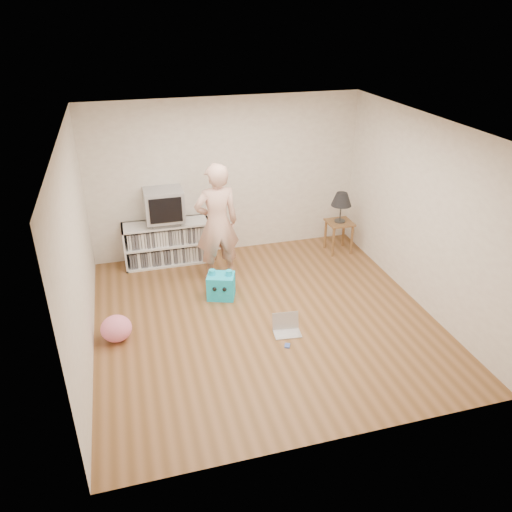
{
  "coord_description": "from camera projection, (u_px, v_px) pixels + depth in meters",
  "views": [
    {
      "loc": [
        -1.64,
        -5.49,
        3.87
      ],
      "look_at": [
        -0.0,
        0.4,
        0.76
      ],
      "focal_mm": 35.0,
      "sensor_mm": 36.0,
      "label": 1
    }
  ],
  "objects": [
    {
      "name": "person",
      "position": [
        217.0,
        224.0,
        7.42
      ],
      "size": [
        0.71,
        0.5,
        1.86
      ],
      "primitive_type": "imported",
      "rotation": [
        0.0,
        0.0,
        3.23
      ],
      "color": "beige",
      "rests_on": "ground"
    },
    {
      "name": "side_table",
      "position": [
        339.0,
        229.0,
        8.52
      ],
      "size": [
        0.42,
        0.42,
        0.55
      ],
      "color": "brown",
      "rests_on": "ground"
    },
    {
      "name": "walls",
      "position": [
        265.0,
        231.0,
        6.26
      ],
      "size": [
        4.52,
        4.52,
        2.6
      ],
      "color": "beige",
      "rests_on": "ground"
    },
    {
      "name": "ground",
      "position": [
        264.0,
        318.0,
        6.85
      ],
      "size": [
        4.5,
        4.5,
        0.0
      ],
      "primitive_type": "plane",
      "color": "brown",
      "rests_on": "ground"
    },
    {
      "name": "table_lamp",
      "position": [
        341.0,
        200.0,
        8.28
      ],
      "size": [
        0.34,
        0.34,
        0.52
      ],
      "color": "#333333",
      "rests_on": "side_table"
    },
    {
      "name": "plush_pink",
      "position": [
        116.0,
        328.0,
        6.34
      ],
      "size": [
        0.45,
        0.45,
        0.33
      ],
      "primitive_type": "ellipsoid",
      "rotation": [
        0.0,
        0.0,
        -0.17
      ],
      "color": "pink",
      "rests_on": "ground"
    },
    {
      "name": "playing_cards",
      "position": [
        287.0,
        346.0,
        6.28
      ],
      "size": [
        0.1,
        0.11,
        0.02
      ],
      "primitive_type": "cube",
      "rotation": [
        0.0,
        0.0,
        -0.42
      ],
      "color": "#4660BB",
      "rests_on": "ground"
    },
    {
      "name": "plush_blue",
      "position": [
        221.0,
        286.0,
        7.25
      ],
      "size": [
        0.47,
        0.42,
        0.45
      ],
      "rotation": [
        0.0,
        0.0,
        -0.34
      ],
      "color": "#12C4F8",
      "rests_on": "ground"
    },
    {
      "name": "media_unit",
      "position": [
        167.0,
        242.0,
        8.19
      ],
      "size": [
        1.4,
        0.45,
        0.7
      ],
      "color": "white",
      "rests_on": "ground"
    },
    {
      "name": "ceiling",
      "position": [
        265.0,
        127.0,
        5.67
      ],
      "size": [
        4.5,
        4.5,
        0.01
      ],
      "primitive_type": "cube",
      "color": "white",
      "rests_on": "walls"
    },
    {
      "name": "dvd_deck",
      "position": [
        165.0,
        221.0,
        8.0
      ],
      "size": [
        0.45,
        0.35,
        0.07
      ],
      "primitive_type": "cube",
      "color": "gray",
      "rests_on": "media_unit"
    },
    {
      "name": "crt_tv",
      "position": [
        164.0,
        205.0,
        7.87
      ],
      "size": [
        0.6,
        0.53,
        0.5
      ],
      "color": "#9D9DA1",
      "rests_on": "dvd_deck"
    },
    {
      "name": "laptop",
      "position": [
        286.0,
        327.0,
        6.54
      ],
      "size": [
        0.38,
        0.31,
        0.24
      ],
      "rotation": [
        0.0,
        0.0,
        -0.11
      ],
      "color": "silver",
      "rests_on": "ground"
    }
  ]
}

